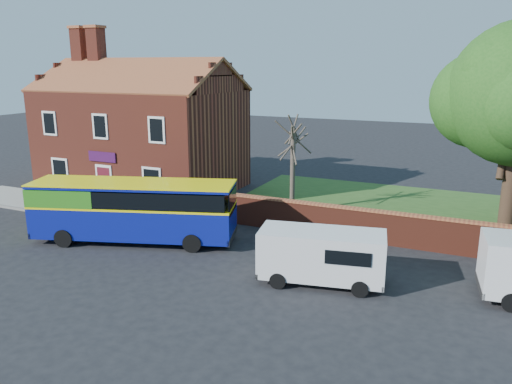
% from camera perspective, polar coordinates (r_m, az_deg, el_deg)
% --- Properties ---
extents(ground, '(120.00, 120.00, 0.00)m').
position_cam_1_polar(ground, '(22.05, -15.64, -7.82)').
color(ground, black).
rests_on(ground, ground).
extents(pavement, '(18.00, 3.50, 0.12)m').
position_cam_1_polar(pavement, '(30.55, -18.89, -1.75)').
color(pavement, gray).
rests_on(pavement, ground).
extents(kerb, '(18.00, 0.15, 0.14)m').
position_cam_1_polar(kerb, '(29.37, -21.20, -2.57)').
color(kerb, slate).
rests_on(kerb, ground).
extents(grass_strip, '(26.00, 12.00, 0.04)m').
position_cam_1_polar(grass_strip, '(29.58, 22.53, -2.68)').
color(grass_strip, '#426B28').
rests_on(grass_strip, ground).
extents(shop_building, '(12.30, 8.13, 10.50)m').
position_cam_1_polar(shop_building, '(34.18, -12.80, 6.07)').
color(shop_building, maroon).
rests_on(shop_building, ground).
extents(boundary_wall, '(22.00, 0.38, 1.60)m').
position_cam_1_polar(boundary_wall, '(23.61, 22.08, -4.78)').
color(boundary_wall, maroon).
rests_on(boundary_wall, ground).
extents(bus, '(9.68, 5.20, 2.87)m').
position_cam_1_polar(bus, '(24.06, -14.47, -1.76)').
color(bus, navy).
rests_on(bus, ground).
extents(van_near, '(4.97, 2.73, 2.06)m').
position_cam_1_polar(van_near, '(19.17, 7.54, -7.08)').
color(van_near, silver).
rests_on(van_near, ground).
extents(bare_tree, '(1.97, 2.34, 5.25)m').
position_cam_1_polar(bare_tree, '(27.72, 4.22, 3.01)').
color(bare_tree, '#4C4238').
rests_on(bare_tree, ground).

